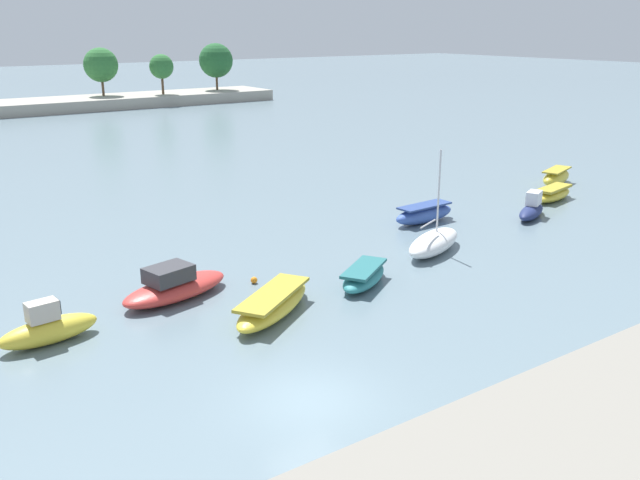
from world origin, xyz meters
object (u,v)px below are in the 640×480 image
at_px(moored_boat_9, 556,177).
at_px(moored_boat_2, 175,286).
at_px(moored_boat_6, 424,214).
at_px(moored_boat_3, 273,304).
at_px(moored_boat_8, 553,194).
at_px(mooring_buoy_1, 254,280).
at_px(moored_boat_5, 434,242).
at_px(moored_boat_4, 364,276).
at_px(moored_boat_7, 532,209).
at_px(moored_boat_1, 48,329).

bearing_deg(moored_boat_9, moored_boat_2, 169.06).
xyz_separation_m(moored_boat_6, moored_boat_9, (15.07, 1.91, 0.04)).
bearing_deg(moored_boat_6, moored_boat_2, -174.42).
xyz_separation_m(moored_boat_3, moored_boat_8, (25.49, 5.64, -0.02)).
bearing_deg(moored_boat_8, mooring_buoy_1, 172.51).
height_order(moored_boat_5, mooring_buoy_1, moored_boat_5).
height_order(moored_boat_4, moored_boat_5, moored_boat_5).
xyz_separation_m(moored_boat_4, moored_boat_9, (24.49, 7.99, 0.16)).
height_order(moored_boat_9, mooring_buoy_1, moored_boat_9).
distance_m(moored_boat_7, moored_boat_8, 5.13).
distance_m(moored_boat_3, moored_boat_6, 16.01).
bearing_deg(moored_boat_4, moored_boat_1, 138.92).
bearing_deg(moored_boat_6, moored_boat_4, -150.31).
bearing_deg(mooring_buoy_1, moored_boat_4, -36.98).
distance_m(moored_boat_5, moored_boat_6, 5.68).
relative_size(moored_boat_1, moored_boat_3, 0.69).
distance_m(moored_boat_2, moored_boat_3, 4.75).
relative_size(moored_boat_2, mooring_buoy_1, 17.50).
xyz_separation_m(moored_boat_7, moored_boat_8, (4.73, 1.99, -0.10)).
height_order(moored_boat_6, mooring_buoy_1, moored_boat_6).
bearing_deg(moored_boat_3, moored_boat_7, -23.45).
distance_m(moored_boat_8, mooring_buoy_1, 24.46).
relative_size(moored_boat_1, moored_boat_4, 0.93).
bearing_deg(moored_boat_1, moored_boat_6, 4.03).
bearing_deg(moored_boat_5, moored_boat_7, -14.12).
bearing_deg(moored_boat_9, mooring_buoy_1, 170.88).
relative_size(moored_boat_4, moored_boat_9, 0.94).
bearing_deg(moored_boat_7, moored_boat_2, 154.20).
bearing_deg(moored_boat_8, moored_boat_5, -178.73).
relative_size(moored_boat_5, moored_boat_8, 1.24).
bearing_deg(moored_boat_4, moored_boat_8, -18.44).
bearing_deg(moored_boat_1, mooring_buoy_1, 0.14).
relative_size(moored_boat_5, moored_boat_7, 1.39).
xyz_separation_m(moored_boat_5, mooring_buoy_1, (-9.94, 1.43, -0.39)).
distance_m(moored_boat_1, moored_boat_8, 33.86).
height_order(moored_boat_7, moored_boat_9, moored_boat_7).
relative_size(moored_boat_6, mooring_buoy_1, 14.49).
distance_m(moored_boat_1, moored_boat_3, 8.61).
height_order(moored_boat_3, moored_boat_4, moored_boat_3).
xyz_separation_m(moored_boat_2, mooring_buoy_1, (3.71, -0.41, -0.40)).
xyz_separation_m(moored_boat_1, moored_boat_2, (5.64, 1.42, -0.03)).
bearing_deg(moored_boat_4, moored_boat_7, -21.27).
distance_m(moored_boat_2, moored_boat_7, 23.35).
relative_size(moored_boat_4, moored_boat_6, 0.89).
xyz_separation_m(moored_boat_2, moored_boat_8, (28.08, 1.65, -0.11)).
xyz_separation_m(moored_boat_4, moored_boat_5, (5.91, 1.61, 0.13)).
height_order(moored_boat_1, moored_boat_7, moored_boat_1).
relative_size(moored_boat_2, moored_boat_8, 1.27).
xyz_separation_m(moored_boat_3, moored_boat_7, (20.77, 3.64, 0.07)).
distance_m(moored_boat_8, moored_boat_9, 5.06).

